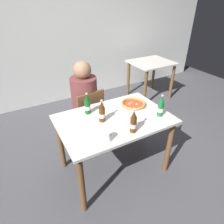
% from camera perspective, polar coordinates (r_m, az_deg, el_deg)
% --- Properties ---
extents(ground_plane, '(8.00, 8.00, 0.00)m').
position_cam_1_polar(ground_plane, '(2.59, 0.56, -15.88)').
color(ground_plane, '#4C4C51').
extents(back_wall_tiled, '(7.00, 0.10, 2.60)m').
position_cam_1_polar(back_wall_tiled, '(3.88, -16.82, 21.17)').
color(back_wall_tiled, white).
rests_on(back_wall_tiled, ground_plane).
extents(dining_table_main, '(1.20, 0.80, 0.75)m').
position_cam_1_polar(dining_table_main, '(2.16, 0.65, -4.32)').
color(dining_table_main, silver).
rests_on(dining_table_main, ground_plane).
extents(chair_behind_table, '(0.45, 0.45, 0.85)m').
position_cam_1_polar(chair_behind_table, '(2.69, -7.07, -0.77)').
color(chair_behind_table, brown).
rests_on(chair_behind_table, ground_plane).
extents(diner_seated, '(0.34, 0.34, 1.21)m').
position_cam_1_polar(diner_seated, '(2.67, -7.82, 1.53)').
color(diner_seated, '#2D3342').
rests_on(diner_seated, ground_plane).
extents(dining_table_background, '(0.80, 0.70, 0.75)m').
position_cam_1_polar(dining_table_background, '(4.10, 11.29, 12.09)').
color(dining_table_background, silver).
rests_on(dining_table_background, ground_plane).
extents(pizza_margherita_near, '(0.32, 0.32, 0.04)m').
position_cam_1_polar(pizza_margherita_near, '(2.34, 6.25, 2.28)').
color(pizza_margherita_near, white).
rests_on(pizza_margherita_near, dining_table_main).
extents(beer_bottle_left, '(0.07, 0.07, 0.25)m').
position_cam_1_polar(beer_bottle_left, '(1.86, 6.29, -3.07)').
color(beer_bottle_left, '#512D0F').
rests_on(beer_bottle_left, dining_table_main).
extents(beer_bottle_center, '(0.07, 0.07, 0.25)m').
position_cam_1_polar(beer_bottle_center, '(2.00, -2.95, -0.14)').
color(beer_bottle_center, '#512D0F').
rests_on(beer_bottle_center, dining_table_main).
extents(beer_bottle_right, '(0.07, 0.07, 0.25)m').
position_cam_1_polar(beer_bottle_right, '(2.15, -7.21, 2.04)').
color(beer_bottle_right, '#14591E').
rests_on(beer_bottle_right, dining_table_main).
extents(beer_bottle_extra, '(0.07, 0.07, 0.25)m').
position_cam_1_polar(beer_bottle_extra, '(2.16, 14.06, 1.41)').
color(beer_bottle_extra, '#196B2D').
rests_on(beer_bottle_extra, dining_table_main).
extents(napkin_with_cutlery, '(0.22, 0.22, 0.01)m').
position_cam_1_polar(napkin_with_cutlery, '(2.07, 5.08, -2.43)').
color(napkin_with_cutlery, white).
rests_on(napkin_with_cutlery, dining_table_main).
extents(paper_cup, '(0.07, 0.07, 0.09)m').
position_cam_1_polar(paper_cup, '(1.77, -1.30, -6.96)').
color(paper_cup, white).
rests_on(paper_cup, dining_table_main).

